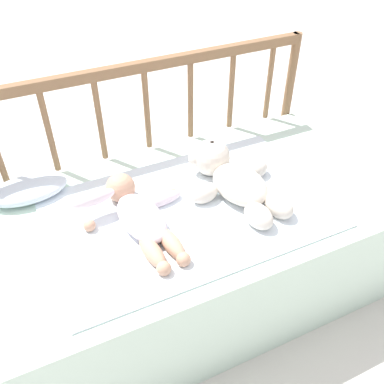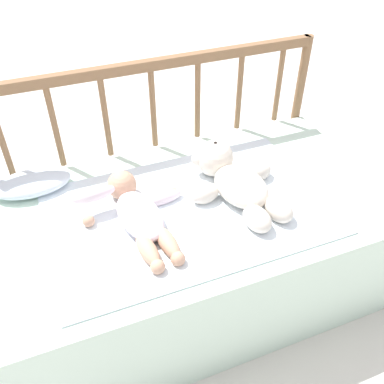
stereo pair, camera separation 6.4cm
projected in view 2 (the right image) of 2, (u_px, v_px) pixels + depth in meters
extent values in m
plane|color=silver|center=(191.00, 287.00, 1.66)|extent=(12.00, 12.00, 0.00)
cube|color=silver|center=(191.00, 249.00, 1.53)|extent=(1.30, 0.71, 0.43)
cylinder|color=brown|center=(294.00, 123.00, 1.87)|extent=(0.04, 0.04, 0.77)
cube|color=brown|center=(150.00, 65.00, 1.45)|extent=(1.27, 0.03, 0.04)
cylinder|color=brown|center=(1.00, 138.00, 1.41)|extent=(0.02, 0.02, 0.31)
cylinder|color=brown|center=(55.00, 128.00, 1.46)|extent=(0.02, 0.02, 0.31)
cylinder|color=brown|center=(106.00, 119.00, 1.51)|extent=(0.02, 0.02, 0.31)
cylinder|color=brown|center=(153.00, 110.00, 1.56)|extent=(0.02, 0.02, 0.31)
cylinder|color=brown|center=(197.00, 101.00, 1.61)|extent=(0.02, 0.02, 0.31)
cylinder|color=brown|center=(239.00, 93.00, 1.66)|extent=(0.02, 0.02, 0.31)
cylinder|color=brown|center=(279.00, 86.00, 1.71)|extent=(0.02, 0.02, 0.31)
cube|color=white|center=(188.00, 211.00, 1.36)|extent=(0.88, 0.56, 0.01)
ellipsoid|color=silver|center=(241.00, 186.00, 1.39)|extent=(0.18, 0.24, 0.10)
sphere|color=silver|center=(215.00, 158.00, 1.48)|extent=(0.13, 0.13, 0.13)
sphere|color=tan|center=(215.00, 150.00, 1.46)|extent=(0.05, 0.05, 0.05)
sphere|color=black|center=(215.00, 144.00, 1.44)|extent=(0.02, 0.02, 0.02)
sphere|color=silver|center=(199.00, 159.00, 1.47)|extent=(0.05, 0.05, 0.05)
sphere|color=silver|center=(224.00, 150.00, 1.51)|extent=(0.05, 0.05, 0.05)
ellipsoid|color=silver|center=(204.00, 193.00, 1.39)|extent=(0.11, 0.08, 0.07)
ellipsoid|color=silver|center=(258.00, 172.00, 1.47)|extent=(0.11, 0.08, 0.07)
ellipsoid|color=silver|center=(257.00, 219.00, 1.29)|extent=(0.09, 0.12, 0.07)
ellipsoid|color=silver|center=(278.00, 209.00, 1.32)|extent=(0.09, 0.12, 0.07)
ellipsoid|color=white|center=(140.00, 215.00, 1.30)|extent=(0.15, 0.24, 0.07)
sphere|color=tan|center=(122.00, 185.00, 1.39)|extent=(0.10, 0.10, 0.10)
ellipsoid|color=white|center=(94.00, 194.00, 1.31)|extent=(0.14, 0.06, 0.04)
ellipsoid|color=white|center=(163.00, 198.00, 1.38)|extent=(0.14, 0.06, 0.04)
sphere|color=tan|center=(88.00, 221.00, 1.30)|extent=(0.04, 0.04, 0.04)
sphere|color=tan|center=(173.00, 193.00, 1.40)|extent=(0.04, 0.04, 0.04)
ellipsoid|color=tan|center=(148.00, 250.00, 1.20)|extent=(0.06, 0.14, 0.05)
ellipsoid|color=tan|center=(167.00, 242.00, 1.23)|extent=(0.06, 0.14, 0.05)
sphere|color=tan|center=(158.00, 267.00, 1.16)|extent=(0.04, 0.04, 0.04)
sphere|color=tan|center=(178.00, 259.00, 1.18)|extent=(0.04, 0.04, 0.04)
ellipsoid|color=silver|center=(32.00, 183.00, 1.43)|extent=(0.26, 0.14, 0.06)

